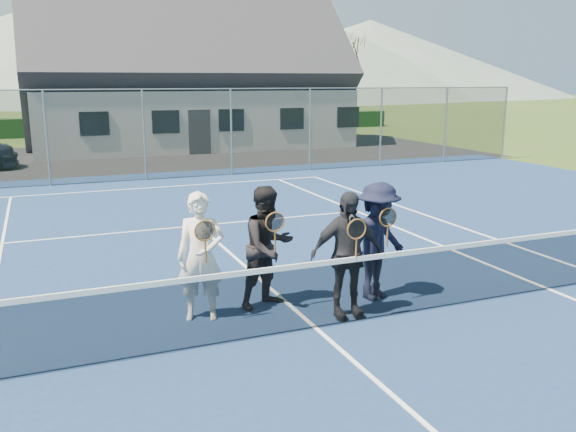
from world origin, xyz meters
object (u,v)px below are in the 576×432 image
tennis_net (316,292)px  player_a (201,257)px  player_b (268,247)px  clubhouse (188,66)px  player_c (347,255)px  player_d (377,241)px

tennis_net → player_a: (-1.32, 0.95, 0.38)m
player_a → player_b: size_ratio=1.00×
player_a → clubhouse: bearing=77.0°
clubhouse → player_a: (-5.32, -23.05, -3.07)m
tennis_net → player_a: size_ratio=6.49×
player_c → clubhouse: bearing=81.8°
player_c → player_a: bearing=160.3°
player_c → player_d: 0.89m
clubhouse → player_c: 24.17m
tennis_net → player_d: player_d is taller
player_b → player_c: same height
clubhouse → player_b: bearing=-100.6°
player_b → player_c: 1.18m
player_b → player_d: 1.66m
player_a → player_b: 1.05m
player_d → tennis_net: bearing=-151.7°
clubhouse → player_a: bearing=-103.0°
player_a → player_d: (2.67, -0.22, -0.00)m
player_b → player_d: same height
tennis_net → player_d: (1.35, 0.73, 0.38)m
clubhouse → player_c: clubhouse is taller
tennis_net → player_b: size_ratio=6.49×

